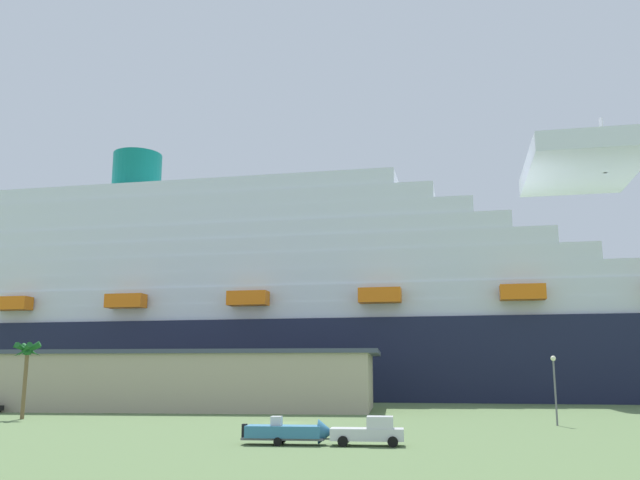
# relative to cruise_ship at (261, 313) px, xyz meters

# --- Properties ---
(ground_plane) EXTENTS (600.00, 600.00, 0.00)m
(ground_plane) POSITION_rel_cruise_ship_xyz_m (21.80, -39.32, -18.45)
(ground_plane) COLOR #567042
(cruise_ship) EXTENTS (264.57, 38.90, 63.75)m
(cruise_ship) POSITION_rel_cruise_ship_xyz_m (0.00, 0.00, 0.00)
(cruise_ship) COLOR #191E38
(cruise_ship) RESTS_ON ground_plane
(terminal_building) EXTENTS (72.73, 26.94, 8.69)m
(terminal_building) POSITION_rel_cruise_ship_xyz_m (-5.62, -45.49, -14.08)
(terminal_building) COLOR #B7A88C
(terminal_building) RESTS_ON ground_plane
(pickup_truck) EXTENTS (5.72, 2.57, 2.20)m
(pickup_truck) POSITION_rel_cruise_ship_xyz_m (33.56, -91.77, -17.41)
(pickup_truck) COLOR silver
(pickup_truck) RESTS_ON ground_plane
(small_boat_on_trailer) EXTENTS (8.16, 2.46, 2.15)m
(small_boat_on_trailer) POSITION_rel_cruise_ship_xyz_m (27.57, -92.15, -17.49)
(small_boat_on_trailer) COLOR #595960
(small_boat_on_trailer) RESTS_ON ground_plane
(palm_tree) EXTENTS (3.70, 3.45, 9.26)m
(palm_tree) POSITION_rel_cruise_ship_xyz_m (-10.76, -69.12, -10.87)
(palm_tree) COLOR brown
(palm_tree) RESTS_ON ground_plane
(street_lamp) EXTENTS (0.56, 0.56, 7.27)m
(street_lamp) POSITION_rel_cruise_ship_xyz_m (50.89, -68.48, -13.65)
(street_lamp) COLOR slate
(street_lamp) RESTS_ON ground_plane
(parked_car_blue_suv) EXTENTS (4.57, 2.50, 1.58)m
(parked_car_blue_suv) POSITION_rel_cruise_ship_xyz_m (1.23, -47.74, -17.62)
(parked_car_blue_suv) COLOR #264C99
(parked_car_blue_suv) RESTS_ON ground_plane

